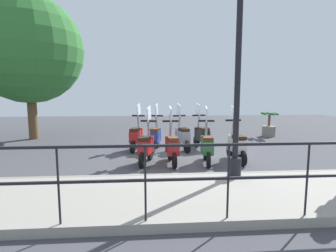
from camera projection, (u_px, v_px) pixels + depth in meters
ground_plane at (185, 156)px, 7.86m from camera, size 28.00×28.00×0.00m
promenade_walkway at (210, 194)px, 4.73m from camera, size 2.20×20.00×0.15m
fence_railing at (229, 167)px, 3.59m from camera, size 0.04×16.03×1.07m
lamp_post_near at (238, 78)px, 5.26m from camera, size 0.26×0.90×4.59m
tree_large at (28, 50)px, 10.39m from camera, size 4.27×4.27×5.74m
potted_palm at (269, 126)px, 11.44m from camera, size 1.06×0.66×1.05m
scooter_near_0 at (237, 145)px, 7.17m from camera, size 1.23×0.44×1.54m
scooter_near_1 at (207, 146)px, 7.01m from camera, size 1.23×0.44×1.54m
scooter_near_2 at (172, 146)px, 6.95m from camera, size 1.23×0.44×1.54m
scooter_near_3 at (146, 146)px, 6.99m from camera, size 1.21×0.52×1.54m
scooter_far_0 at (202, 135)px, 8.80m from camera, size 1.22×0.50×1.54m
scooter_far_1 at (182, 136)px, 8.63m from camera, size 1.21×0.52×1.54m
scooter_far_2 at (155, 136)px, 8.62m from camera, size 1.22×0.49×1.54m
scooter_far_3 at (136, 136)px, 8.64m from camera, size 1.21×0.51×1.54m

